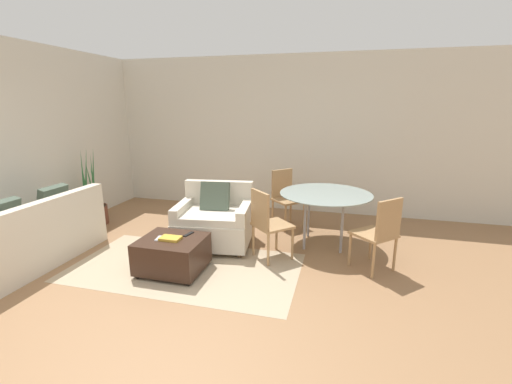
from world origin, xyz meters
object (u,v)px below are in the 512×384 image
(dining_table, at_px, (325,198))
(dining_chair_near_right, at_px, (380,230))
(dining_chair_far_left, at_px, (285,194))
(armchair, at_px, (215,221))
(tv_remote_primary, at_px, (158,238))
(couch, at_px, (29,240))
(tv_remote_secondary, at_px, (189,234))
(book_stack, at_px, (170,238))
(potted_plant, at_px, (94,209))
(ottoman, at_px, (172,253))
(dining_chair_near_left, at_px, (267,220))

(dining_table, distance_m, dining_chair_near_right, 0.95)
(dining_chair_far_left, bearing_deg, armchair, -127.48)
(tv_remote_primary, xyz_separation_m, dining_chair_far_left, (1.14, 1.97, 0.11))
(couch, height_order, dining_chair_far_left, dining_chair_far_left)
(dining_chair_far_left, bearing_deg, dining_chair_near_right, -45.00)
(couch, bearing_deg, dining_table, 23.33)
(dining_chair_near_right, bearing_deg, couch, -168.61)
(tv_remote_secondary, bearing_deg, dining_chair_near_right, 10.99)
(tv_remote_primary, relative_size, tv_remote_secondary, 0.93)
(tv_remote_primary, relative_size, dining_chair_far_left, 0.17)
(book_stack, height_order, tv_remote_primary, book_stack)
(tv_remote_secondary, xyz_separation_m, potted_plant, (-2.17, 1.00, -0.15))
(book_stack, xyz_separation_m, dining_table, (1.66, 1.29, 0.25))
(ottoman, bearing_deg, armchair, 78.03)
(armchair, xyz_separation_m, dining_table, (1.47, 0.39, 0.33))
(dining_table, bearing_deg, tv_remote_primary, -144.23)
(couch, bearing_deg, dining_chair_near_right, 11.39)
(tv_remote_secondary, xyz_separation_m, dining_table, (1.53, 1.09, 0.26))
(couch, relative_size, ottoman, 2.43)
(potted_plant, bearing_deg, dining_table, 1.46)
(potted_plant, bearing_deg, book_stack, -30.41)
(armchair, relative_size, dining_table, 0.88)
(potted_plant, bearing_deg, tv_remote_primary, -32.58)
(couch, xyz_separation_m, book_stack, (1.82, 0.21, 0.13))
(couch, bearing_deg, armchair, 29.04)
(tv_remote_primary, relative_size, dining_table, 0.13)
(couch, xyz_separation_m, dining_table, (3.48, 1.50, 0.38))
(tv_remote_primary, xyz_separation_m, dining_chair_near_right, (2.47, 0.64, 0.11))
(potted_plant, bearing_deg, dining_chair_near_right, -7.47)
(potted_plant, xyz_separation_m, dining_chair_far_left, (3.03, 0.76, 0.26))
(armchair, xyz_separation_m, ottoman, (-0.19, -0.88, -0.12))
(dining_chair_near_right, xyz_separation_m, dining_chair_far_left, (-1.33, 1.33, 0.00))
(dining_table, bearing_deg, dining_chair_near_right, -45.00)
(armchair, xyz_separation_m, potted_plant, (-2.22, 0.29, -0.09))
(couch, relative_size, dining_chair_near_left, 1.96)
(dining_chair_near_left, bearing_deg, book_stack, -147.81)
(tv_remote_primary, xyz_separation_m, dining_chair_near_left, (1.14, 0.64, 0.11))
(ottoman, height_order, dining_chair_far_left, dining_chair_far_left)
(ottoman, relative_size, book_stack, 3.10)
(dining_table, xyz_separation_m, dining_chair_near_left, (-0.67, -0.67, -0.15))
(book_stack, xyz_separation_m, dining_chair_near_left, (0.99, 0.62, 0.10))
(tv_remote_secondary, relative_size, dining_chair_far_left, 0.19)
(ottoman, bearing_deg, dining_chair_far_left, 62.78)
(tv_remote_secondary, relative_size, dining_chair_near_right, 0.19)
(tv_remote_primary, bearing_deg, ottoman, 13.89)
(couch, relative_size, book_stack, 7.52)
(ottoman, xyz_separation_m, book_stack, (0.00, -0.03, 0.20))
(ottoman, relative_size, dining_chair_near_left, 0.81)
(tv_remote_primary, bearing_deg, couch, -173.19)
(armchair, bearing_deg, dining_table, 14.70)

